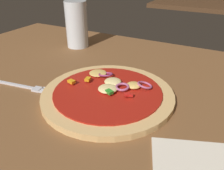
{
  "coord_description": "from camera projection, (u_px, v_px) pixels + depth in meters",
  "views": [
    {
      "loc": [
        0.2,
        -0.33,
        0.29
      ],
      "look_at": [
        -0.0,
        0.05,
        0.05
      ],
      "focal_mm": 36.53,
      "sensor_mm": 36.0,
      "label": 1
    }
  ],
  "objects": [
    {
      "name": "pizza",
      "position": [
        108.0,
        93.0,
        0.49
      ],
      "size": [
        0.28,
        0.28,
        0.03
      ],
      "color": "tan",
      "rests_on": "dining_table"
    },
    {
      "name": "background_table",
      "position": [
        221.0,
        5.0,
        1.58
      ],
      "size": [
        0.88,
        0.55,
        0.03
      ],
      "color": "#4C301C",
      "rests_on": "ground"
    },
    {
      "name": "beer_glass",
      "position": [
        77.0,
        27.0,
        0.75
      ],
      "size": [
        0.07,
        0.07,
        0.15
      ],
      "color": "silver",
      "rests_on": "dining_table"
    },
    {
      "name": "napkin",
      "position": [
        200.0,
        163.0,
        0.33
      ],
      "size": [
        0.16,
        0.13,
        0.0
      ],
      "color": "silver",
      "rests_on": "dining_table"
    },
    {
      "name": "fork",
      "position": [
        27.0,
        87.0,
        0.52
      ],
      "size": [
        0.16,
        0.04,
        0.0
      ],
      "color": "silver",
      "rests_on": "dining_table"
    },
    {
      "name": "dining_table",
      "position": [
        100.0,
        110.0,
        0.47
      ],
      "size": [
        1.22,
        0.9,
        0.03
      ],
      "color": "brown",
      "rests_on": "ground"
    }
  ]
}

